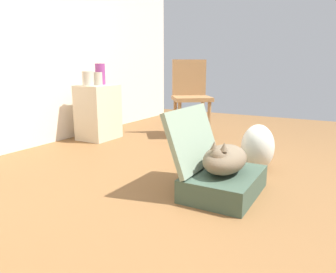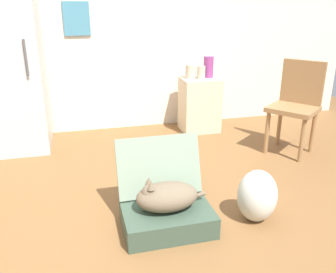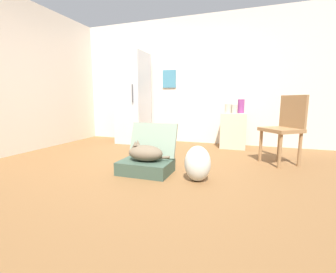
{
  "view_description": "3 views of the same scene",
  "coord_description": "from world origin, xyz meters",
  "px_view_note": "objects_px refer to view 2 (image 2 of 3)",
  "views": [
    {
      "loc": [
        -1.98,
        -0.82,
        0.89
      ],
      "look_at": [
        0.4,
        0.53,
        0.28
      ],
      "focal_mm": 34.12,
      "sensor_mm": 36.0,
      "label": 1
    },
    {
      "loc": [
        -0.48,
        -2.24,
        1.52
      ],
      "look_at": [
        0.23,
        0.49,
        0.47
      ],
      "focal_mm": 38.3,
      "sensor_mm": 36.0,
      "label": 2
    },
    {
      "loc": [
        1.24,
        -2.64,
        0.9
      ],
      "look_at": [
        0.19,
        0.38,
        0.39
      ],
      "focal_mm": 24.6,
      "sensor_mm": 36.0,
      "label": 3
    }
  ],
  "objects_px": {
    "vase_tall": "(191,72)",
    "vase_round": "(201,72)",
    "side_table": "(200,105)",
    "cat": "(166,196)",
    "suitcase_base": "(167,218)",
    "refrigerator": "(13,63)",
    "vase_short": "(208,67)",
    "plastic_bag_white": "(257,196)",
    "chair": "(296,103)"
  },
  "relations": [
    {
      "from": "cat",
      "to": "refrigerator",
      "type": "distance_m",
      "value": 2.34
    },
    {
      "from": "cat",
      "to": "vase_round",
      "type": "height_order",
      "value": "vase_round"
    },
    {
      "from": "side_table",
      "to": "vase_short",
      "type": "height_order",
      "value": "vase_short"
    },
    {
      "from": "suitcase_base",
      "to": "vase_tall",
      "type": "bearing_deg",
      "value": 67.94
    },
    {
      "from": "refrigerator",
      "to": "chair",
      "type": "xyz_separation_m",
      "value": [
        2.84,
        -0.85,
        -0.4
      ]
    },
    {
      "from": "plastic_bag_white",
      "to": "vase_tall",
      "type": "bearing_deg",
      "value": 85.99
    },
    {
      "from": "plastic_bag_white",
      "to": "vase_round",
      "type": "height_order",
      "value": "vase_round"
    },
    {
      "from": "plastic_bag_white",
      "to": "vase_round",
      "type": "xyz_separation_m",
      "value": [
        0.26,
        2.0,
        0.54
      ]
    },
    {
      "from": "vase_tall",
      "to": "chair",
      "type": "height_order",
      "value": "chair"
    },
    {
      "from": "refrigerator",
      "to": "vase_short",
      "type": "distance_m",
      "value": 2.21
    },
    {
      "from": "vase_round",
      "to": "vase_tall",
      "type": "bearing_deg",
      "value": 153.03
    },
    {
      "from": "chair",
      "to": "vase_tall",
      "type": "bearing_deg",
      "value": -174.4
    },
    {
      "from": "vase_tall",
      "to": "chair",
      "type": "bearing_deg",
      "value": -47.23
    },
    {
      "from": "side_table",
      "to": "vase_short",
      "type": "bearing_deg",
      "value": 19.7
    },
    {
      "from": "side_table",
      "to": "vase_short",
      "type": "distance_m",
      "value": 0.48
    },
    {
      "from": "vase_tall",
      "to": "vase_round",
      "type": "xyz_separation_m",
      "value": [
        0.11,
        -0.06,
        -0.01
      ]
    },
    {
      "from": "suitcase_base",
      "to": "refrigerator",
      "type": "height_order",
      "value": "refrigerator"
    },
    {
      "from": "cat",
      "to": "chair",
      "type": "distance_m",
      "value": 2.01
    },
    {
      "from": "vase_short",
      "to": "chair",
      "type": "bearing_deg",
      "value": -56.0
    },
    {
      "from": "side_table",
      "to": "chair",
      "type": "relative_size",
      "value": 0.68
    },
    {
      "from": "suitcase_base",
      "to": "side_table",
      "type": "bearing_deg",
      "value": 64.8
    },
    {
      "from": "side_table",
      "to": "cat",
      "type": "bearing_deg",
      "value": -115.41
    },
    {
      "from": "side_table",
      "to": "vase_round",
      "type": "distance_m",
      "value": 0.41
    },
    {
      "from": "suitcase_base",
      "to": "side_table",
      "type": "xyz_separation_m",
      "value": [
        0.93,
        1.97,
        0.25
      ]
    },
    {
      "from": "vase_short",
      "to": "vase_round",
      "type": "xyz_separation_m",
      "value": [
        -0.11,
        -0.07,
        -0.05
      ]
    },
    {
      "from": "cat",
      "to": "refrigerator",
      "type": "relative_size",
      "value": 0.28
    },
    {
      "from": "suitcase_base",
      "to": "cat",
      "type": "height_order",
      "value": "cat"
    },
    {
      "from": "cat",
      "to": "vase_round",
      "type": "relative_size",
      "value": 3.34
    },
    {
      "from": "vase_tall",
      "to": "vase_round",
      "type": "distance_m",
      "value": 0.13
    },
    {
      "from": "refrigerator",
      "to": "chair",
      "type": "height_order",
      "value": "refrigerator"
    },
    {
      "from": "plastic_bag_white",
      "to": "refrigerator",
      "type": "distance_m",
      "value": 2.79
    },
    {
      "from": "suitcase_base",
      "to": "vase_tall",
      "type": "height_order",
      "value": "vase_tall"
    },
    {
      "from": "refrigerator",
      "to": "side_table",
      "type": "distance_m",
      "value": 2.17
    },
    {
      "from": "side_table",
      "to": "vase_tall",
      "type": "relative_size",
      "value": 3.97
    },
    {
      "from": "cat",
      "to": "refrigerator",
      "type": "bearing_deg",
      "value": 121.05
    },
    {
      "from": "plastic_bag_white",
      "to": "refrigerator",
      "type": "bearing_deg",
      "value": 132.74
    },
    {
      "from": "plastic_bag_white",
      "to": "side_table",
      "type": "xyz_separation_m",
      "value": [
        0.26,
        2.03,
        0.13
      ]
    },
    {
      "from": "cat",
      "to": "vase_round",
      "type": "xyz_separation_m",
      "value": [
        0.93,
        1.94,
        0.48
      ]
    },
    {
      "from": "suitcase_base",
      "to": "plastic_bag_white",
      "type": "relative_size",
      "value": 1.58
    },
    {
      "from": "chair",
      "to": "cat",
      "type": "bearing_deg",
      "value": -94.87
    },
    {
      "from": "cat",
      "to": "chair",
      "type": "bearing_deg",
      "value": 32.3
    },
    {
      "from": "refrigerator",
      "to": "vase_round",
      "type": "relative_size",
      "value": 12.11
    },
    {
      "from": "plastic_bag_white",
      "to": "vase_short",
      "type": "xyz_separation_m",
      "value": [
        0.37,
        2.07,
        0.59
      ]
    },
    {
      "from": "refrigerator",
      "to": "vase_short",
      "type": "xyz_separation_m",
      "value": [
        2.2,
        0.09,
        -0.15
      ]
    },
    {
      "from": "refrigerator",
      "to": "chair",
      "type": "relative_size",
      "value": 1.94
    },
    {
      "from": "side_table",
      "to": "vase_short",
      "type": "relative_size",
      "value": 2.58
    },
    {
      "from": "plastic_bag_white",
      "to": "suitcase_base",
      "type": "bearing_deg",
      "value": 174.68
    },
    {
      "from": "cat",
      "to": "side_table",
      "type": "bearing_deg",
      "value": 64.59
    },
    {
      "from": "suitcase_base",
      "to": "cat",
      "type": "distance_m",
      "value": 0.18
    },
    {
      "from": "vase_tall",
      "to": "vase_short",
      "type": "xyz_separation_m",
      "value": [
        0.23,
        0.01,
        0.04
      ]
    }
  ]
}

